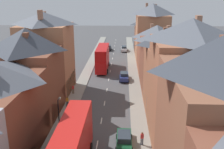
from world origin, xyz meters
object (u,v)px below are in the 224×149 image
at_px(double_decker_bus_mid_street, 73,145).
at_px(car_far_grey, 102,52).
at_px(car_near_silver, 124,139).
at_px(street_lamp, 59,118).
at_px(car_mid_white, 124,76).
at_px(double_decker_bus_lead, 103,58).
at_px(pedestrian_far_left, 67,101).
at_px(pedestrian_mid_left, 142,138).
at_px(car_parked_right_a, 104,46).
at_px(car_mid_black, 124,49).
at_px(car_near_blue, 108,48).
at_px(pedestrian_far_right, 73,89).
at_px(pedestrian_mid_right, 68,116).

bearing_deg(double_decker_bus_mid_street, car_far_grey, 91.47).
relative_size(car_near_silver, car_far_grey, 1.09).
bearing_deg(car_far_grey, street_lamp, -91.44).
bearing_deg(car_mid_white, double_decker_bus_lead, 123.03).
bearing_deg(pedestrian_far_left, pedestrian_mid_left, -43.62).
bearing_deg(car_near_silver, pedestrian_mid_left, 1.62).
height_order(car_far_grey, pedestrian_far_left, pedestrian_far_left).
relative_size(car_parked_right_a, pedestrian_far_left, 2.78).
height_order(double_decker_bus_lead, car_mid_black, double_decker_bus_lead).
distance_m(car_near_blue, street_lamp, 52.85).
relative_size(pedestrian_mid_left, pedestrian_far_right, 1.00).
bearing_deg(pedestrian_mid_left, car_near_blue, 97.47).
bearing_deg(car_mid_white, car_far_grey, 105.68).
relative_size(car_mid_white, pedestrian_far_left, 2.75).
xyz_separation_m(double_decker_bus_mid_street, car_far_grey, (-1.29, 50.45, -1.98)).
relative_size(car_near_blue, car_near_silver, 0.93).
relative_size(car_near_blue, pedestrian_mid_left, 2.57).
bearing_deg(car_near_silver, double_decker_bus_lead, 98.90).
distance_m(car_mid_white, pedestrian_mid_right, 19.97).
bearing_deg(street_lamp, car_near_blue, 87.34).
relative_size(double_decker_bus_lead, street_lamp, 1.96).
distance_m(car_parked_right_a, pedestrian_mid_right, 49.55).
bearing_deg(car_far_grey, pedestrian_far_right, -94.91).
bearing_deg(car_mid_black, pedestrian_far_left, -101.80).
distance_m(double_decker_bus_mid_street, car_parked_right_a, 59.47).
xyz_separation_m(car_near_blue, car_near_silver, (4.90, -52.94, 0.00)).
distance_m(car_mid_black, pedestrian_mid_left, 51.65).
relative_size(car_near_blue, car_mid_white, 0.93).
xyz_separation_m(car_mid_black, car_mid_white, (0.00, -27.87, 0.02)).
height_order(double_decker_bus_mid_street, pedestrian_mid_right, double_decker_bus_mid_street).
relative_size(car_mid_black, pedestrian_mid_right, 2.76).
bearing_deg(pedestrian_far_right, double_decker_bus_mid_street, -79.19).
distance_m(double_decker_bus_mid_street, pedestrian_mid_right, 10.40).
xyz_separation_m(car_near_silver, car_parked_right_a, (-6.20, 54.86, 0.05)).
bearing_deg(double_decker_bus_mid_street, car_mid_black, 85.01).
bearing_deg(car_near_silver, car_mid_white, 90.00).
height_order(car_near_blue, street_lamp, street_lamp).
bearing_deg(car_near_blue, car_mid_black, -14.53).
bearing_deg(car_near_blue, pedestrian_far_left, -95.03).
relative_size(pedestrian_mid_left, street_lamp, 0.29).
distance_m(pedestrian_mid_left, pedestrian_mid_right, 10.96).
bearing_deg(pedestrian_far_right, car_mid_white, 42.51).
bearing_deg(car_far_grey, double_decker_bus_lead, -84.92).
bearing_deg(car_near_silver, car_mid_black, 90.00).
distance_m(car_near_blue, car_far_grey, 7.17).
height_order(car_parked_right_a, street_lamp, street_lamp).
height_order(car_parked_right_a, pedestrian_far_right, pedestrian_far_right).
relative_size(car_near_blue, car_parked_right_a, 0.93).
xyz_separation_m(car_near_silver, car_far_grey, (-6.20, 45.88, 0.03)).
relative_size(car_near_silver, pedestrian_mid_right, 2.76).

